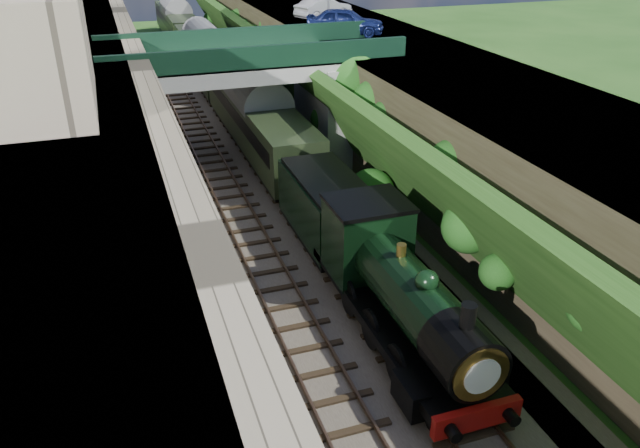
# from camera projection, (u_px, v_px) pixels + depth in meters

# --- Properties ---
(trackbed) EXTENTS (10.00, 90.00, 0.20)m
(trackbed) POSITION_uv_depth(u_px,v_px,m) (262.00, 187.00, 33.34)
(trackbed) COLOR #473F38
(trackbed) RESTS_ON ground
(retaining_wall) EXTENTS (1.00, 90.00, 7.00)m
(retaining_wall) POSITION_uv_depth(u_px,v_px,m) (149.00, 137.00, 30.22)
(retaining_wall) COLOR #756B56
(retaining_wall) RESTS_ON ground
(street_plateau_left) EXTENTS (6.00, 90.00, 7.00)m
(street_plateau_left) POSITION_uv_depth(u_px,v_px,m) (73.00, 145.00, 29.21)
(street_plateau_left) COLOR #262628
(street_plateau_left) RESTS_ON ground
(street_plateau_right) EXTENTS (8.00, 90.00, 6.25)m
(street_plateau_right) POSITION_uv_depth(u_px,v_px,m) (426.00, 115.00, 34.73)
(street_plateau_right) COLOR #262628
(street_plateau_right) RESTS_ON ground
(embankment_slope) EXTENTS (4.51, 91.48, 6.36)m
(embankment_slope) POSITION_uv_depth(u_px,v_px,m) (345.00, 123.00, 34.36)
(embankment_slope) COLOR #1E4714
(embankment_slope) RESTS_ON ground
(track_left) EXTENTS (2.50, 90.00, 0.20)m
(track_left) POSITION_uv_depth(u_px,v_px,m) (225.00, 189.00, 32.70)
(track_left) COLOR black
(track_left) RESTS_ON trackbed
(track_right) EXTENTS (2.50, 90.00, 0.20)m
(track_right) POSITION_uv_depth(u_px,v_px,m) (284.00, 181.00, 33.62)
(track_right) COLOR black
(track_right) RESTS_ON trackbed
(road_bridge) EXTENTS (16.00, 6.40, 7.25)m
(road_bridge) POSITION_uv_depth(u_px,v_px,m) (258.00, 93.00, 35.21)
(road_bridge) COLOR gray
(road_bridge) RESTS_ON ground
(building_near) EXTENTS (4.00, 8.00, 4.00)m
(building_near) POSITION_uv_depth(u_px,v_px,m) (27.00, 50.00, 21.52)
(building_near) COLOR gray
(building_near) RESTS_ON street_plateau_left
(tree) EXTENTS (3.60, 3.80, 6.60)m
(tree) POSITION_uv_depth(u_px,v_px,m) (354.00, 85.00, 34.67)
(tree) COLOR black
(tree) RESTS_ON ground
(car_blue) EXTENTS (5.23, 3.93, 1.66)m
(car_blue) POSITION_uv_depth(u_px,v_px,m) (345.00, 21.00, 39.13)
(car_blue) COLOR navy
(car_blue) RESTS_ON street_plateau_right
(car_silver) EXTENTS (4.67, 3.16, 1.46)m
(car_silver) POSITION_uv_depth(u_px,v_px,m) (323.00, 8.00, 45.28)
(car_silver) COLOR #A7A7AC
(car_silver) RESTS_ON street_plateau_right
(locomotive) EXTENTS (3.10, 10.22, 3.83)m
(locomotive) POSITION_uv_depth(u_px,v_px,m) (401.00, 294.00, 20.75)
(locomotive) COLOR black
(locomotive) RESTS_ON trackbed
(tender) EXTENTS (2.70, 6.00, 3.05)m
(tender) POSITION_uv_depth(u_px,v_px,m) (327.00, 211.00, 27.09)
(tender) COLOR black
(tender) RESTS_ON trackbed
(coach_front) EXTENTS (2.90, 18.00, 3.70)m
(coach_front) POSITION_uv_depth(u_px,v_px,m) (258.00, 120.00, 37.55)
(coach_front) COLOR black
(coach_front) RESTS_ON trackbed
(coach_middle) EXTENTS (2.90, 18.00, 3.70)m
(coach_middle) POSITION_uv_depth(u_px,v_px,m) (205.00, 57.00, 53.43)
(coach_middle) COLOR black
(coach_middle) RESTS_ON trackbed
(coach_rear) EXTENTS (2.90, 18.00, 3.70)m
(coach_rear) POSITION_uv_depth(u_px,v_px,m) (177.00, 24.00, 69.32)
(coach_rear) COLOR black
(coach_rear) RESTS_ON trackbed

